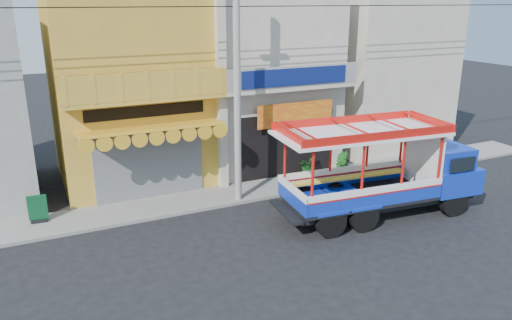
{
  "coord_description": "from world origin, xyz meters",
  "views": [
    {
      "loc": [
        -8.12,
        -13.3,
        7.52
      ],
      "look_at": [
        -0.62,
        2.5,
        1.89
      ],
      "focal_mm": 35.0,
      "sensor_mm": 36.0,
      "label": 1
    }
  ],
  "objects_px": {
    "green_sign": "(38,211)",
    "potted_plant_c": "(342,162)",
    "songthaew_truck": "(394,169)",
    "potted_plant_a": "(307,165)",
    "potted_plant_b": "(342,167)",
    "utility_pole": "(241,72)"
  },
  "relations": [
    {
      "from": "green_sign",
      "to": "potted_plant_b",
      "type": "distance_m",
      "value": 12.2
    },
    {
      "from": "potted_plant_a",
      "to": "potted_plant_c",
      "type": "height_order",
      "value": "potted_plant_c"
    },
    {
      "from": "green_sign",
      "to": "potted_plant_b",
      "type": "relative_size",
      "value": 0.97
    },
    {
      "from": "songthaew_truck",
      "to": "green_sign",
      "type": "height_order",
      "value": "songthaew_truck"
    },
    {
      "from": "potted_plant_a",
      "to": "potted_plant_b",
      "type": "relative_size",
      "value": 0.83
    },
    {
      "from": "potted_plant_b",
      "to": "utility_pole",
      "type": "bearing_deg",
      "value": 63.23
    },
    {
      "from": "green_sign",
      "to": "potted_plant_c",
      "type": "xyz_separation_m",
      "value": [
        12.56,
        -0.19,
        0.08
      ]
    },
    {
      "from": "songthaew_truck",
      "to": "green_sign",
      "type": "xyz_separation_m",
      "value": [
        -11.78,
        4.43,
        -1.16
      ]
    },
    {
      "from": "songthaew_truck",
      "to": "potted_plant_a",
      "type": "height_order",
      "value": "songthaew_truck"
    },
    {
      "from": "songthaew_truck",
      "to": "potted_plant_c",
      "type": "height_order",
      "value": "songthaew_truck"
    },
    {
      "from": "green_sign",
      "to": "potted_plant_b",
      "type": "height_order",
      "value": "potted_plant_b"
    },
    {
      "from": "utility_pole",
      "to": "green_sign",
      "type": "xyz_separation_m",
      "value": [
        -7.28,
        1.05,
        -4.5
      ]
    },
    {
      "from": "green_sign",
      "to": "songthaew_truck",
      "type": "bearing_deg",
      "value": -20.61
    },
    {
      "from": "potted_plant_b",
      "to": "songthaew_truck",
      "type": "bearing_deg",
      "value": 143.83
    },
    {
      "from": "utility_pole",
      "to": "potted_plant_a",
      "type": "xyz_separation_m",
      "value": [
        3.73,
        1.29,
        -4.49
      ]
    },
    {
      "from": "potted_plant_c",
      "to": "potted_plant_a",
      "type": "bearing_deg",
      "value": -110.6
    },
    {
      "from": "potted_plant_c",
      "to": "songthaew_truck",
      "type": "bearing_deg",
      "value": -15.15
    },
    {
      "from": "songthaew_truck",
      "to": "potted_plant_b",
      "type": "relative_size",
      "value": 7.58
    },
    {
      "from": "utility_pole",
      "to": "potted_plant_c",
      "type": "distance_m",
      "value": 6.94
    },
    {
      "from": "green_sign",
      "to": "potted_plant_b",
      "type": "bearing_deg",
      "value": -3.6
    },
    {
      "from": "green_sign",
      "to": "potted_plant_a",
      "type": "bearing_deg",
      "value": 1.28
    },
    {
      "from": "potted_plant_b",
      "to": "potted_plant_a",
      "type": "bearing_deg",
      "value": 18.89
    }
  ]
}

